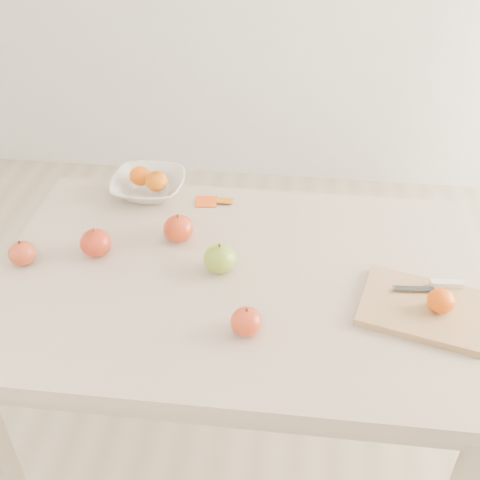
# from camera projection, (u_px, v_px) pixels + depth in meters

# --- Properties ---
(ground) EXTENTS (3.50, 3.50, 0.00)m
(ground) POSITION_uv_depth(u_px,v_px,m) (238.00, 453.00, 1.93)
(ground) COLOR #C6B293
(ground) RESTS_ON ground
(table) EXTENTS (1.20, 0.80, 0.75)m
(table) POSITION_uv_depth(u_px,v_px,m) (238.00, 304.00, 1.54)
(table) COLOR #CAB298
(table) RESTS_ON ground
(cutting_board) EXTENTS (0.32, 0.27, 0.02)m
(cutting_board) POSITION_uv_depth(u_px,v_px,m) (424.00, 309.00, 1.37)
(cutting_board) COLOR tan
(cutting_board) RESTS_ON table
(board_tangerine) EXTENTS (0.06, 0.06, 0.05)m
(board_tangerine) POSITION_uv_depth(u_px,v_px,m) (441.00, 301.00, 1.34)
(board_tangerine) COLOR #E44108
(board_tangerine) RESTS_ON cutting_board
(fruit_bowl) EXTENTS (0.21, 0.21, 0.05)m
(fruit_bowl) POSITION_uv_depth(u_px,v_px,m) (148.00, 186.00, 1.76)
(fruit_bowl) COLOR white
(fruit_bowl) RESTS_ON table
(bowl_tangerine_near) EXTENTS (0.06, 0.06, 0.06)m
(bowl_tangerine_near) POSITION_uv_depth(u_px,v_px,m) (140.00, 176.00, 1.76)
(bowl_tangerine_near) COLOR #D66307
(bowl_tangerine_near) RESTS_ON fruit_bowl
(bowl_tangerine_far) EXTENTS (0.07, 0.07, 0.06)m
(bowl_tangerine_far) POSITION_uv_depth(u_px,v_px,m) (157.00, 181.00, 1.73)
(bowl_tangerine_far) COLOR #CB5807
(bowl_tangerine_far) RESTS_ON fruit_bowl
(orange_peel_a) EXTENTS (0.06, 0.05, 0.01)m
(orange_peel_a) POSITION_uv_depth(u_px,v_px,m) (206.00, 203.00, 1.73)
(orange_peel_a) COLOR #E94F10
(orange_peel_a) RESTS_ON table
(orange_peel_b) EXTENTS (0.05, 0.04, 0.01)m
(orange_peel_b) POSITION_uv_depth(u_px,v_px,m) (226.00, 202.00, 1.74)
(orange_peel_b) COLOR #D06A0E
(orange_peel_b) RESTS_ON table
(paring_knife) EXTENTS (0.17, 0.05, 0.01)m
(paring_knife) POSITION_uv_depth(u_px,v_px,m) (441.00, 285.00, 1.41)
(paring_knife) COLOR white
(paring_knife) RESTS_ON cutting_board
(apple_green) EXTENTS (0.08, 0.08, 0.07)m
(apple_green) POSITION_uv_depth(u_px,v_px,m) (220.00, 259.00, 1.47)
(apple_green) COLOR olive
(apple_green) RESTS_ON table
(apple_red_b) EXTENTS (0.08, 0.08, 0.07)m
(apple_red_b) POSITION_uv_depth(u_px,v_px,m) (96.00, 243.00, 1.52)
(apple_red_b) COLOR #A00704
(apple_red_b) RESTS_ON table
(apple_red_e) EXTENTS (0.07, 0.07, 0.06)m
(apple_red_e) POSITION_uv_depth(u_px,v_px,m) (246.00, 322.00, 1.31)
(apple_red_e) COLOR #9F2715
(apple_red_e) RESTS_ON table
(apple_red_a) EXTENTS (0.08, 0.08, 0.07)m
(apple_red_a) POSITION_uv_depth(u_px,v_px,m) (179.00, 228.00, 1.57)
(apple_red_a) COLOR maroon
(apple_red_a) RESTS_ON table
(apple_red_d) EXTENTS (0.07, 0.07, 0.06)m
(apple_red_d) POSITION_uv_depth(u_px,v_px,m) (22.00, 253.00, 1.50)
(apple_red_d) COLOR maroon
(apple_red_d) RESTS_ON table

